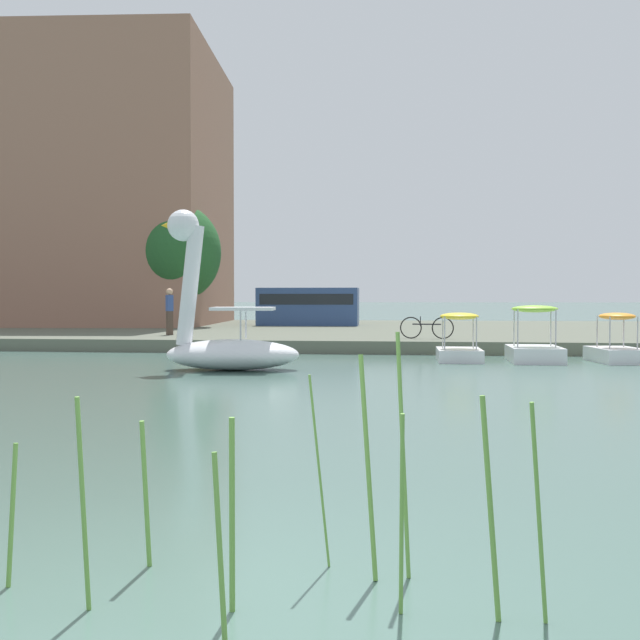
{
  "coord_description": "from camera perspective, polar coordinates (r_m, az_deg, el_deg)",
  "views": [
    {
      "loc": [
        1.25,
        -4.37,
        1.81
      ],
      "look_at": [
        -1.55,
        17.86,
        1.15
      ],
      "focal_mm": 44.88,
      "sensor_mm": 36.0,
      "label": 1
    }
  ],
  "objects": [
    {
      "name": "parked_van",
      "position": [
        38.57,
        -0.85,
        1.07
      ],
      "size": [
        4.89,
        1.96,
        1.81
      ],
      "color": "navy",
      "rests_on": "shore_bank_far"
    },
    {
      "name": "person_on_path",
      "position": [
        29.51,
        -10.68,
        0.73
      ],
      "size": [
        0.3,
        0.3,
        1.7
      ],
      "color": "#47382D",
      "rests_on": "shore_bank_far"
    },
    {
      "name": "pedal_boat_orange",
      "position": [
        23.49,
        20.4,
        -1.85
      ],
      "size": [
        1.46,
        2.14,
        1.37
      ],
      "color": "white",
      "rests_on": "ground_plane"
    },
    {
      "name": "bicycle_parked",
      "position": [
        26.62,
        7.62,
        -0.55
      ],
      "size": [
        1.77,
        0.25,
        0.74
      ],
      "color": "black",
      "rests_on": "shore_bank_far"
    },
    {
      "name": "tree_broadleaf_behind_dock",
      "position": [
        37.46,
        -10.02,
        4.76
      ],
      "size": [
        4.37,
        4.66,
        5.64
      ],
      "color": "#4C3823",
      "rests_on": "shore_bank_far"
    },
    {
      "name": "reed_clump_foreground",
      "position": [
        4.86,
        -5.59,
        -12.7
      ],
      "size": [
        3.66,
        1.35,
        1.58
      ],
      "color": "#669942",
      "rests_on": "ground_plane"
    },
    {
      "name": "pedal_boat_lime",
      "position": [
        22.95,
        15.04,
        -1.83
      ],
      "size": [
        1.4,
        2.18,
        1.57
      ],
      "color": "white",
      "rests_on": "ground_plane"
    },
    {
      "name": "swan_boat",
      "position": [
        19.76,
        -6.87,
        -0.97
      ],
      "size": [
        3.47,
        1.95,
        3.94
      ],
      "color": "white",
      "rests_on": "ground_plane"
    },
    {
      "name": "shore_bank_far",
      "position": [
        35.91,
        5.17,
        -0.88
      ],
      "size": [
        124.94,
        21.93,
        0.41
      ],
      "primitive_type": "cube",
      "color": "#5B6051",
      "rests_on": "ground_plane"
    },
    {
      "name": "ground_plane",
      "position": [
        4.89,
        -8.71,
        -20.06
      ],
      "size": [
        508.35,
        508.35,
        0.0
      ],
      "primitive_type": "plane",
      "color": "#47665B"
    },
    {
      "name": "pedal_boat_yellow",
      "position": [
        22.76,
        9.89,
        -1.78
      ],
      "size": [
        1.26,
        1.99,
        1.36
      ],
      "color": "white",
      "rests_on": "ground_plane"
    },
    {
      "name": "apartment_block",
      "position": [
        44.59,
        -19.62,
        8.62
      ],
      "size": [
        19.8,
        13.88,
        13.72
      ],
      "primitive_type": "cube",
      "rotation": [
        0.0,
        0.0,
        0.08
      ],
      "color": "#996B56",
      "rests_on": "shore_bank_far"
    }
  ]
}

